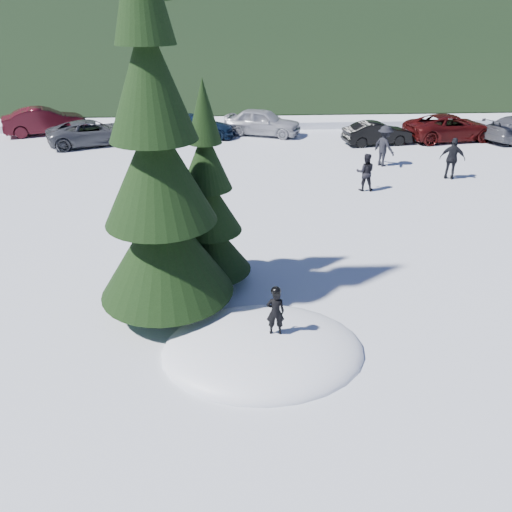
{
  "coord_description": "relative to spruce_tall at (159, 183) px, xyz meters",
  "views": [
    {
      "loc": [
        -0.7,
        -8.88,
        6.8
      ],
      "look_at": [
        0.0,
        2.5,
        1.1
      ],
      "focal_mm": 35.0,
      "sensor_mm": 36.0,
      "label": 1
    }
  ],
  "objects": [
    {
      "name": "adult_2",
      "position": [
        8.96,
        12.19,
        -2.37
      ],
      "size": [
        1.18,
        1.41,
        1.89
      ],
      "primitive_type": "imported",
      "rotation": [
        0.0,
        0.0,
        2.04
      ],
      "color": "black",
      "rests_on": "ground"
    },
    {
      "name": "car_1",
      "position": [
        -9.17,
        20.01,
        -2.55
      ],
      "size": [
        4.92,
        3.2,
        1.53
      ],
      "primitive_type": "imported",
      "rotation": [
        0.0,
        0.0,
        1.94
      ],
      "color": "#390A11",
      "rests_on": "ground"
    },
    {
      "name": "car_4",
      "position": [
        3.7,
        18.9,
        -2.56
      ],
      "size": [
        4.83,
        3.3,
        1.53
      ],
      "primitive_type": "imported",
      "rotation": [
        0.0,
        0.0,
        1.2
      ],
      "color": "#A1A1A9",
      "rests_on": "ground"
    },
    {
      "name": "car_3",
      "position": [
        -0.12,
        18.58,
        -2.68
      ],
      "size": [
        4.69,
        2.58,
        1.29
      ],
      "primitive_type": "imported",
      "rotation": [
        0.0,
        0.0,
        1.39
      ],
      "color": "#0E1C33",
      "rests_on": "ground"
    },
    {
      "name": "adult_1",
      "position": [
        11.33,
        10.02,
        -2.42
      ],
      "size": [
        1.14,
        0.83,
        1.8
      ],
      "primitive_type": "imported",
      "rotation": [
        0.0,
        0.0,
        2.72
      ],
      "color": "black",
      "rests_on": "ground"
    },
    {
      "name": "spruce_short",
      "position": [
        1.0,
        1.4,
        -1.22
      ],
      "size": [
        2.2,
        2.2,
        5.37
      ],
      "color": "black",
      "rests_on": "ground"
    },
    {
      "name": "child_skier",
      "position": [
        2.46,
        -1.81,
        -2.3
      ],
      "size": [
        0.41,
        0.28,
        1.07
      ],
      "primitive_type": "imported",
      "rotation": [
        0.0,
        0.0,
        3.09
      ],
      "color": "black",
      "rests_on": "snow_mound"
    },
    {
      "name": "car_5",
      "position": [
        9.81,
        16.27,
        -2.71
      ],
      "size": [
        3.87,
        1.82,
        1.23
      ],
      "primitive_type": "imported",
      "rotation": [
        0.0,
        0.0,
        1.71
      ],
      "color": "black",
      "rests_on": "ground"
    },
    {
      "name": "car_2",
      "position": [
        -5.73,
        17.15,
        -2.66
      ],
      "size": [
        5.25,
        3.77,
        1.33
      ],
      "primitive_type": "imported",
      "rotation": [
        0.0,
        0.0,
        1.94
      ],
      "color": "#45474C",
      "rests_on": "ground"
    },
    {
      "name": "car_6",
      "position": [
        14.21,
        17.02,
        -2.61
      ],
      "size": [
        5.41,
        3.11,
        1.42
      ],
      "primitive_type": "imported",
      "rotation": [
        0.0,
        0.0,
        1.72
      ],
      "color": "#3C0A0B",
      "rests_on": "ground"
    },
    {
      "name": "adult_0",
      "position": [
        7.16,
        8.71,
        -2.55
      ],
      "size": [
        0.83,
        0.69,
        1.54
      ],
      "primitive_type": "imported",
      "rotation": [
        0.0,
        0.0,
        2.98
      ],
      "color": "black",
      "rests_on": "ground"
    },
    {
      "name": "spruce_tall",
      "position": [
        0.0,
        0.0,
        0.0
      ],
      "size": [
        3.2,
        3.2,
        8.6
      ],
      "color": "black",
      "rests_on": "ground"
    },
    {
      "name": "snow_mound",
      "position": [
        2.2,
        -1.8,
        -3.32
      ],
      "size": [
        4.48,
        3.52,
        0.96
      ],
      "primitive_type": "ellipsoid",
      "color": "white",
      "rests_on": "ground"
    },
    {
      "name": "ground",
      "position": [
        2.2,
        -1.8,
        -3.32
      ],
      "size": [
        200.0,
        200.0,
        0.0
      ],
      "primitive_type": "plane",
      "color": "white",
      "rests_on": "ground"
    }
  ]
}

